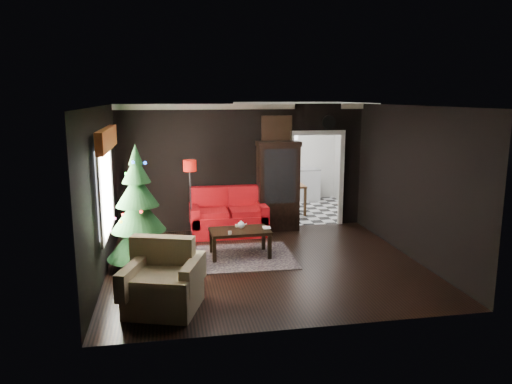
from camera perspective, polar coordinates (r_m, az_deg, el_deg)
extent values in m
plane|color=black|center=(8.87, 1.06, -8.42)|extent=(5.50, 5.50, 0.00)
plane|color=white|center=(8.37, 1.13, 9.97)|extent=(5.50, 5.50, 0.00)
plane|color=black|center=(10.94, -1.52, 2.88)|extent=(5.50, 0.00, 5.50)
plane|color=black|center=(6.14, 5.76, -3.73)|extent=(5.50, 0.00, 5.50)
plane|color=black|center=(8.41, -17.59, -0.14)|extent=(0.00, 5.50, 5.50)
plane|color=black|center=(9.44, 17.68, 1.03)|extent=(0.00, 5.50, 5.50)
cube|color=white|center=(8.59, -17.18, 0.45)|extent=(0.05, 1.60, 1.40)
cube|color=#A64B20|center=(8.48, -16.96, 5.92)|extent=(0.12, 2.10, 0.35)
plane|color=silver|center=(13.00, 4.91, -2.12)|extent=(3.00, 3.00, 0.00)
cube|color=white|center=(14.11, 3.47, 5.94)|extent=(0.70, 0.06, 0.70)
cube|color=#624A5A|center=(9.24, -2.75, -7.59)|extent=(2.31, 1.71, 0.01)
cylinder|color=white|center=(9.36, -2.26, -3.94)|extent=(0.07, 0.07, 0.05)
cylinder|color=silver|center=(8.89, -3.05, -4.74)|extent=(0.09, 0.09, 0.06)
imported|color=#9F8A61|center=(9.26, 0.78, -3.62)|extent=(0.15, 0.03, 0.20)
cylinder|color=white|center=(11.26, 8.45, 8.01)|extent=(0.32, 0.32, 0.06)
cube|color=#AF7B44|center=(10.94, 2.41, 7.35)|extent=(0.62, 0.05, 0.52)
cube|color=silver|center=(14.04, 3.66, 0.77)|extent=(1.80, 0.60, 0.90)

